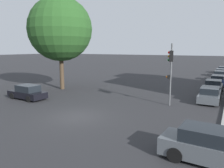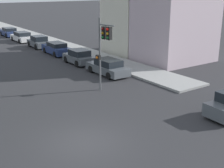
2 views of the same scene
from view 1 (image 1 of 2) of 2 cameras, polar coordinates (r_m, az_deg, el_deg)
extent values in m
plane|color=#28282B|center=(16.60, -9.29, -8.39)|extent=(300.00, 300.00, 0.00)
cylinder|color=#423323|center=(27.59, -12.99, 3.24)|extent=(0.51, 0.51, 4.42)
sphere|color=#234C1E|center=(27.54, -13.38, 13.77)|extent=(7.62, 7.62, 7.62)
cylinder|color=#515456|center=(19.62, 15.09, 2.25)|extent=(0.14, 0.14, 5.42)
cylinder|color=#515456|center=(18.78, 15.32, 8.71)|extent=(0.41, 1.39, 0.10)
cube|color=black|center=(19.02, 15.27, 7.05)|extent=(0.36, 0.36, 0.90)
sphere|color=#590F0F|center=(19.02, 14.73, 7.98)|extent=(0.20, 0.20, 0.20)
sphere|color=#99660F|center=(19.03, 14.69, 7.08)|extent=(0.20, 0.20, 0.20)
sphere|color=#0F511E|center=(19.04, 14.65, 6.18)|extent=(0.20, 0.20, 0.20)
cube|color=black|center=(18.56, 15.23, 7.01)|extent=(0.36, 0.36, 0.90)
sphere|color=red|center=(18.55, 14.68, 7.96)|extent=(0.20, 0.20, 0.20)
sphere|color=#99660F|center=(18.56, 14.64, 7.03)|extent=(0.20, 0.20, 0.20)
sphere|color=#0F511E|center=(18.57, 14.61, 6.11)|extent=(0.20, 0.20, 0.20)
cube|color=black|center=(19.64, 14.54, 1.82)|extent=(0.29, 0.39, 0.35)
sphere|color=orange|center=(19.65, 14.14, 1.84)|extent=(0.18, 0.18, 0.18)
cube|color=black|center=(23.41, -21.26, -2.50)|extent=(4.21, 1.94, 0.61)
cube|color=black|center=(23.17, -21.11, -1.03)|extent=(2.23, 1.62, 0.63)
cylinder|color=black|center=(24.04, -24.58, -2.82)|extent=(0.63, 0.25, 0.62)
cylinder|color=black|center=(24.92, -21.53, -2.22)|extent=(0.63, 0.25, 0.62)
cylinder|color=black|center=(21.97, -20.91, -3.66)|extent=(0.63, 0.25, 0.62)
cylinder|color=black|center=(22.93, -17.73, -2.96)|extent=(0.63, 0.25, 0.62)
cube|color=#4C5156|center=(10.93, 24.33, -15.45)|extent=(4.37, 1.94, 0.79)
cube|color=black|center=(10.69, 23.66, -11.98)|extent=(2.31, 1.63, 0.59)
cylinder|color=black|center=(11.95, 18.30, -14.15)|extent=(0.70, 0.26, 0.69)
cylinder|color=black|center=(10.53, 16.10, -17.36)|extent=(0.70, 0.26, 0.69)
cube|color=#4C5156|center=(22.80, 24.15, -2.92)|extent=(1.85, 4.59, 0.67)
cube|color=black|center=(22.50, 24.21, -1.48)|extent=(1.61, 2.40, 0.56)
cylinder|color=black|center=(24.29, 22.40, -2.56)|extent=(0.23, 0.63, 0.63)
cylinder|color=black|center=(24.19, 26.37, -2.88)|extent=(0.23, 0.63, 0.63)
cylinder|color=black|center=(21.53, 21.58, -3.96)|extent=(0.23, 0.63, 0.63)
cylinder|color=black|center=(21.41, 26.06, -4.33)|extent=(0.23, 0.63, 0.63)
cube|color=#4C5156|center=(27.77, 24.94, -0.87)|extent=(1.84, 3.90, 0.68)
cube|color=black|center=(27.52, 25.00, 0.38)|extent=(1.61, 2.03, 0.58)
cylinder|color=black|center=(29.06, 23.45, -0.74)|extent=(0.23, 0.66, 0.66)
cylinder|color=black|center=(28.94, 26.79, -1.01)|extent=(0.23, 0.66, 0.66)
cylinder|color=black|center=(26.70, 22.88, -1.53)|extent=(0.23, 0.66, 0.66)
cylinder|color=black|center=(26.57, 26.51, -1.83)|extent=(0.23, 0.66, 0.66)
cube|color=navy|center=(33.27, 25.91, 0.68)|extent=(1.84, 4.64, 0.76)
cube|color=black|center=(33.01, 25.96, 1.69)|extent=(1.59, 2.43, 0.46)
cylinder|color=black|center=(34.78, 24.72, 0.71)|extent=(0.23, 0.66, 0.66)
cylinder|color=black|center=(31.96, 24.22, 0.06)|extent=(0.23, 0.66, 0.66)
cylinder|color=black|center=(31.84, 27.16, -0.18)|extent=(0.23, 0.66, 0.66)
cube|color=#4C5156|center=(38.37, 26.37, 1.65)|extent=(1.94, 4.09, 0.70)
cube|color=black|center=(38.14, 26.42, 2.62)|extent=(1.66, 2.15, 0.63)
cylinder|color=black|center=(39.70, 25.28, 1.68)|extent=(0.24, 0.72, 0.71)
cylinder|color=black|center=(37.23, 24.88, 1.26)|extent=(0.24, 0.72, 0.71)
cube|color=silver|center=(44.31, 26.62, 2.48)|extent=(1.95, 4.69, 0.66)
cube|color=black|center=(44.06, 26.66, 3.23)|extent=(1.69, 2.45, 0.54)
cylinder|color=black|center=(45.80, 25.55, 2.50)|extent=(0.23, 0.62, 0.62)
cylinder|color=black|center=(42.92, 25.35, 2.12)|extent=(0.23, 0.62, 0.62)
cube|color=navy|center=(50.32, 27.04, 3.19)|extent=(1.98, 4.62, 0.71)
cube|color=black|center=(50.09, 27.08, 3.84)|extent=(1.70, 2.42, 0.46)
cylinder|color=black|center=(51.81, 26.17, 3.17)|extent=(0.24, 0.67, 0.67)
cylinder|color=black|center=(48.99, 25.90, 2.89)|extent=(0.24, 0.67, 0.67)
camera|label=2|loc=(17.04, -62.52, 12.69)|focal=50.00mm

